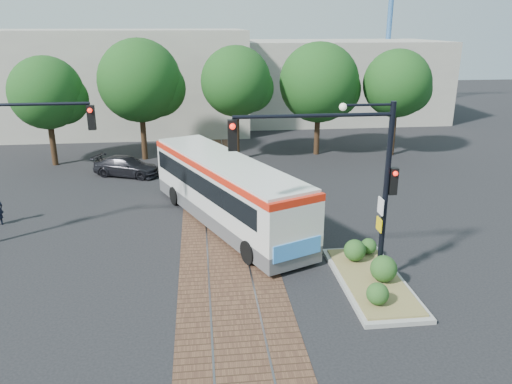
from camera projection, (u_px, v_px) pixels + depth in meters
ground at (230, 278)px, 17.55m from camera, size 120.00×120.00×0.00m
trackbed at (224, 232)px, 21.31m from camera, size 3.60×40.00×0.02m
tree_row at (231, 84)px, 31.56m from camera, size 26.40×5.60×7.67m
warehouses at (202, 80)px, 43.31m from camera, size 40.00×13.00×8.00m
city_bus at (226, 188)px, 21.81m from camera, size 6.52×10.96×2.93m
traffic_island at (372, 274)px, 17.12m from camera, size 2.20×5.20×1.13m
signal_pole_main at (351, 167)px, 15.87m from camera, size 5.49×0.46×6.00m
signal_pole_left at (4, 150)px, 19.16m from camera, size 4.99×0.34×6.00m
parked_car at (127, 166)px, 29.10m from camera, size 4.24×2.91×1.14m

